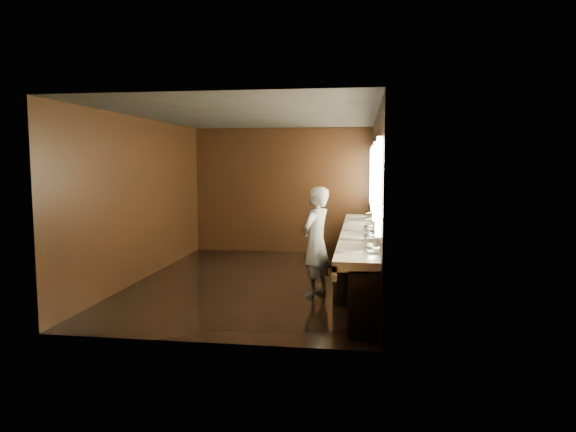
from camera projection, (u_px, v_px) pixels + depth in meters
The scene contains 10 objects.
floor at pixel (256, 282), 8.77m from camera, with size 6.00×6.00×0.00m, color black.
ceiling at pixel (255, 116), 8.47m from camera, with size 4.00×6.00×0.02m, color #2D2D2B.
wall_back at pixel (282, 190), 11.57m from camera, with size 4.00×0.02×2.80m, color black.
wall_front at pixel (199, 220), 5.67m from camera, with size 4.00×0.02×2.80m, color black.
wall_left at pixel (142, 199), 8.90m from camera, with size 0.02×6.00×2.80m, color black.
wall_right at pixel (376, 201), 8.34m from camera, with size 0.02×6.00×2.80m, color black.
sink_counter at pixel (362, 256), 8.46m from camera, with size 0.55×5.40×1.01m.
mirror_band at pixel (375, 180), 8.30m from camera, with size 0.06×5.03×1.15m.
person at pixel (316, 242), 7.78m from camera, with size 0.61×0.40×1.67m, color #97BDE2.
trash_bin at pixel (346, 283), 7.37m from camera, with size 0.39×0.39×0.61m, color black.
Camera 1 is at (1.78, -8.43, 2.04)m, focal length 32.00 mm.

